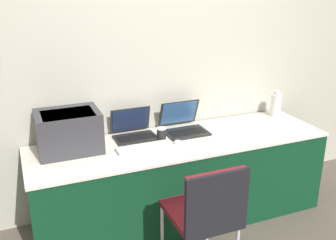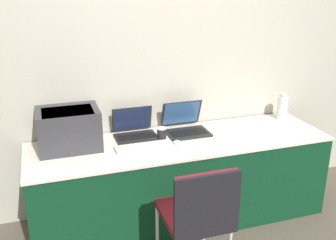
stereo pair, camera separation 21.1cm
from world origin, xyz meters
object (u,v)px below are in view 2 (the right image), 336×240
at_px(coffee_cup, 162,134).
at_px(external_keyboard, 143,147).
at_px(mouse, 177,142).
at_px(metal_pitcher, 282,107).
at_px(laptop_left, 135,130).
at_px(laptop_right, 185,126).
at_px(printer, 69,127).
at_px(chair, 199,211).

bearing_deg(coffee_cup, external_keyboard, -147.96).
height_order(mouse, metal_pitcher, metal_pitcher).
distance_m(laptop_left, mouse, 0.39).
height_order(coffee_cup, mouse, coffee_cup).
xyz_separation_m(laptop_right, external_keyboard, (-0.44, -0.23, -0.05)).
bearing_deg(mouse, metal_pitcher, 12.39).
distance_m(laptop_left, external_keyboard, 0.27).
xyz_separation_m(laptop_left, metal_pitcher, (1.42, -0.02, 0.07)).
xyz_separation_m(printer, coffee_cup, (0.73, -0.07, -0.12)).
bearing_deg(laptop_left, mouse, -43.55).
distance_m(laptop_left, coffee_cup, 0.24).
distance_m(printer, coffee_cup, 0.74).
distance_m(printer, metal_pitcher, 1.96).
xyz_separation_m(mouse, chair, (-0.09, -0.71, -0.19)).
relative_size(laptop_left, metal_pitcher, 1.33).
distance_m(laptop_left, laptop_right, 0.44).
distance_m(laptop_right, external_keyboard, 0.50).
bearing_deg(laptop_right, coffee_cup, -156.46).
height_order(printer, laptop_right, printer).
distance_m(metal_pitcher, chair, 1.59).
relative_size(external_keyboard, coffee_cup, 4.23).
bearing_deg(printer, laptop_left, 8.19).
bearing_deg(coffee_cup, chair, -90.25).
relative_size(mouse, chair, 0.07).
bearing_deg(printer, coffee_cup, -5.41).
height_order(laptop_left, external_keyboard, laptop_left).
bearing_deg(laptop_right, laptop_left, 175.09).
relative_size(laptop_right, external_keyboard, 0.81).
bearing_deg(mouse, external_keyboard, 179.17).
distance_m(external_keyboard, coffee_cup, 0.23).
relative_size(printer, laptop_left, 1.37).
bearing_deg(metal_pitcher, laptop_right, -178.87).
relative_size(printer, external_keyboard, 1.06).
bearing_deg(laptop_right, external_keyboard, -152.64).
height_order(laptop_right, metal_pitcher, metal_pitcher).
bearing_deg(metal_pitcher, chair, -142.10).
bearing_deg(metal_pitcher, laptop_left, 179.25).
xyz_separation_m(external_keyboard, mouse, (0.28, -0.00, 0.01)).
relative_size(printer, mouse, 7.70).
bearing_deg(chair, mouse, 82.46).
xyz_separation_m(laptop_left, mouse, (0.28, -0.27, -0.04)).
bearing_deg(laptop_right, metal_pitcher, 1.13).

